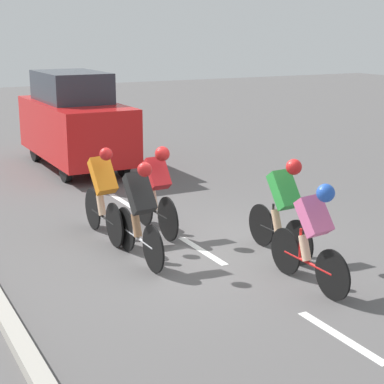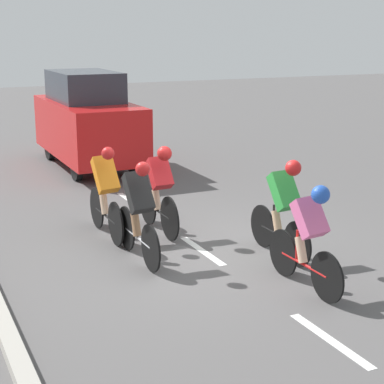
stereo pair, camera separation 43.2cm
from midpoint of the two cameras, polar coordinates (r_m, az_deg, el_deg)
The scene contains 10 objects.
ground_plane at distance 9.82m, azimuth -0.24°, elevation -5.33°, with size 60.00×60.00×0.00m, color #565454.
lane_stripe_near at distance 7.39m, azimuth 11.41°, elevation -12.50°, with size 0.12×1.40×0.01m, color white.
lane_stripe_mid at distance 9.86m, azimuth -0.36°, elevation -5.23°, with size 0.12×1.40×0.01m, color white.
lane_stripe_far at distance 12.66m, azimuth -7.04°, elevation -0.89°, with size 0.12×1.40×0.01m, color white.
cyclist_orange at distance 10.32m, azimuth -9.10°, elevation 0.05°, with size 0.35×1.71×1.54m.
cyclist_black at distance 9.19m, azimuth -6.02°, elevation -1.61°, with size 0.35×1.70×1.53m.
cyclist_red at distance 10.46m, azimuth -4.32°, elevation 0.40°, with size 0.33×1.68×1.51m.
cyclist_green at distance 9.45m, azimuth 6.81°, elevation -1.09°, with size 0.34×1.62×1.52m.
cyclist_pink at distance 8.34m, azimuth 9.23°, elevation -3.51°, with size 0.35×1.64×1.46m.
support_car at distance 15.79m, azimuth -11.16°, elevation 6.20°, with size 1.70×4.22×2.31m.
Camera 1 is at (4.46, 8.11, 3.31)m, focal length 60.00 mm.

